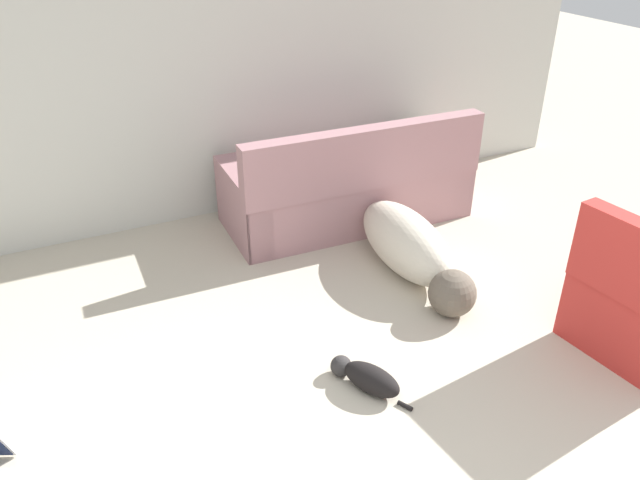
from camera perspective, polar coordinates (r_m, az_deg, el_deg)
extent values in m
cube|color=beige|center=(4.80, -14.52, 15.59)|extent=(7.53, 0.06, 2.55)
cube|color=#A3757A|center=(5.03, 2.36, 4.17)|extent=(1.94, 0.84, 0.41)
cube|color=#A3757A|center=(4.58, 4.33, 7.47)|extent=(1.92, 0.19, 0.46)
cube|color=#A3757A|center=(5.41, 10.62, 6.36)|extent=(0.22, 0.79, 0.55)
cube|color=#A3757A|center=(4.72, -7.04, 3.10)|extent=(0.22, 0.79, 0.55)
ellipsoid|color=beige|center=(4.37, 7.80, -0.13)|extent=(0.44, 1.03, 0.43)
sphere|color=brown|center=(3.99, 11.99, -4.78)|extent=(0.31, 0.31, 0.30)
cylinder|color=beige|center=(4.95, 3.97, 1.29)|extent=(0.06, 0.26, 0.05)
ellipsoid|color=black|center=(3.41, 4.75, -12.57)|extent=(0.28, 0.37, 0.15)
sphere|color=#2D2B2B|center=(3.51, 1.94, -11.44)|extent=(0.16, 0.16, 0.12)
cylinder|color=black|center=(3.38, 7.78, -14.78)|extent=(0.06, 0.09, 0.02)
cube|color=#B72D28|center=(4.05, 27.25, -6.17)|extent=(0.66, 0.72, 0.43)
cube|color=#B72D28|center=(3.64, 26.71, -1.79)|extent=(0.19, 0.67, 0.45)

